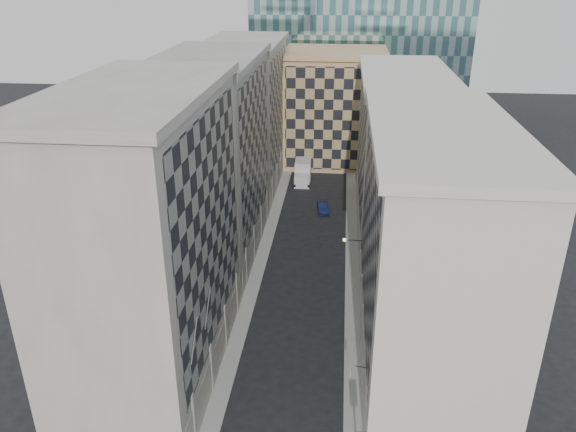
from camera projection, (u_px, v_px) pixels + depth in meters
The scene contains 13 objects.
sidewalk_west at pixel (261, 261), 64.84m from camera, with size 1.50×100.00×0.15m, color gray.
sidewalk_east at pixel (352, 265), 63.89m from camera, with size 1.50×100.00×0.15m, color gray.
bldg_left_a at pixel (150, 241), 43.30m from camera, with size 10.80×22.80×23.70m.
bldg_left_b at pixel (213, 158), 63.49m from camera, with size 10.80×22.80×22.70m.
bldg_left_c at pixel (246, 116), 83.69m from camera, with size 10.80×22.80×21.70m.
bldg_right_a at pixel (428, 247), 45.58m from camera, with size 10.80×26.80×20.70m.
bldg_right_b at pixel (400, 153), 70.31m from camera, with size 10.80×28.80×19.70m.
tan_block at pixel (334, 107), 94.81m from camera, with size 16.80×14.80×18.80m.
flagpoles_left at pixel (201, 323), 39.86m from camera, with size 0.10×6.33×2.33m.
bracket_lamp at pixel (346, 240), 56.02m from camera, with size 1.98×0.36×0.36m.
box_truck at pixel (303, 173), 88.30m from camera, with size 2.59×6.06×3.29m.
dark_car at pixel (323, 207), 77.79m from camera, with size 1.39×3.98×1.31m, color #10173B.
shop_sign at pixel (352, 370), 41.58m from camera, with size 1.15×0.67×0.75m.
Camera 1 is at (3.54, -26.51, 31.22)m, focal length 35.00 mm.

